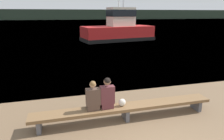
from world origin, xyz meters
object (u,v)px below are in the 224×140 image
at_px(bench_main, 126,108).
at_px(shopping_bag, 122,102).
at_px(tugboat_red, 118,30).
at_px(person_right, 107,95).
at_px(moored_sailboat, 125,29).
at_px(person_left, 93,98).

height_order(bench_main, shopping_bag, shopping_bag).
bearing_deg(tugboat_red, person_right, 152.84).
xyz_separation_m(person_right, moored_sailboat, (10.83, 30.56, -0.40)).
distance_m(shopping_bag, moored_sailboat, 32.25).
xyz_separation_m(tugboat_red, moored_sailboat, (4.70, 11.27, -0.77)).
relative_size(person_right, tugboat_red, 0.11).
relative_size(person_left, person_right, 0.94).
height_order(person_right, moored_sailboat, moored_sailboat).
bearing_deg(person_right, tugboat_red, 72.38).
relative_size(person_right, shopping_bag, 4.09).
relative_size(person_left, moored_sailboat, 0.11).
bearing_deg(tugboat_red, bench_main, 154.51).
xyz_separation_m(bench_main, tugboat_red, (5.51, 19.30, 0.89)).
relative_size(bench_main, shopping_bag, 24.09).
xyz_separation_m(person_left, tugboat_red, (6.57, 19.29, 0.41)).
distance_m(bench_main, person_left, 1.16).
bearing_deg(person_right, bench_main, -0.62).
xyz_separation_m(person_left, shopping_bag, (0.93, -0.00, -0.27)).
bearing_deg(shopping_bag, person_left, 179.91).
bearing_deg(moored_sailboat, person_right, 168.72).
bearing_deg(moored_sailboat, bench_main, 169.76).
bearing_deg(moored_sailboat, shopping_bag, 169.55).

